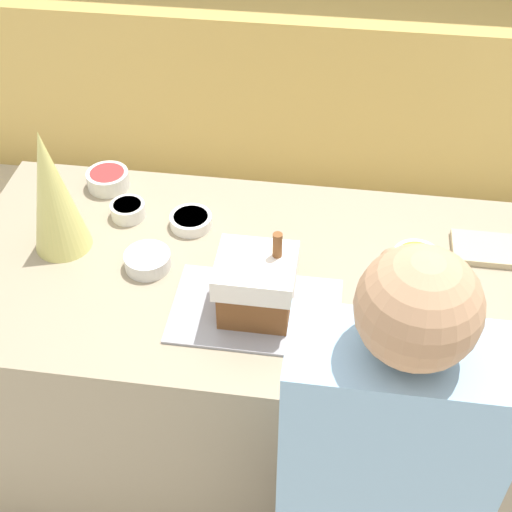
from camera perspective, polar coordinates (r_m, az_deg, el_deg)
The scene contains 14 objects.
ground_plane at distance 2.66m, azimuth -0.46°, elevation -15.16°, with size 12.00×12.00×0.00m, color beige.
back_cabinet_block at distance 3.74m, azimuth 3.79°, elevation 13.59°, with size 6.00×0.60×0.89m.
kitchen_island at distance 2.30m, azimuth -0.52°, elevation -9.24°, with size 1.64×0.83×0.89m.
baking_tray at distance 1.86m, azimuth -0.01°, elevation -4.37°, with size 0.44×0.28×0.01m.
gingerbread_house at distance 1.79m, azimuth 0.01°, elevation -2.30°, with size 0.20×0.18×0.24m.
decorative_tree at distance 2.01m, azimuth -16.01°, elevation 4.97°, with size 0.16×0.16×0.38m.
candy_bowl_far_left at distance 1.99m, azimuth -8.67°, elevation -0.31°, with size 0.13×0.13×0.05m.
candy_bowl_near_tray_right at distance 2.01m, azimuth 12.70°, elevation -0.35°, with size 0.13×0.13×0.05m.
candy_bowl_far_right at distance 2.17m, azimuth -10.21°, elevation 3.68°, with size 0.10×0.10×0.05m.
candy_bowl_near_tray_left at distance 2.11m, azimuth -5.23°, elevation 2.87°, with size 0.12×0.12×0.04m.
candy_bowl_beside_tree at distance 2.30m, azimuth -11.76°, elevation 6.07°, with size 0.13×0.13×0.05m.
cookbook at distance 2.13m, azimuth 18.42°, elevation 0.47°, with size 0.23×0.13×0.02m.
mug at distance 1.81m, azimuth 17.92°, elevation -7.21°, with size 0.09×0.09×0.08m.
person at distance 1.66m, azimuth 9.29°, elevation -19.50°, with size 0.41×0.51×1.55m.
Camera 1 is at (0.22, -1.40, 2.25)m, focal length 50.00 mm.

